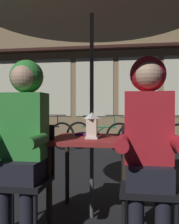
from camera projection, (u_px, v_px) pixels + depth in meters
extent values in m
plane|color=black|center=(92.00, 217.00, 2.37)|extent=(60.00, 60.00, 0.00)
cube|color=maroon|center=(92.00, 139.00, 2.35)|extent=(0.72, 0.72, 0.04)
cylinder|color=#2D2319|center=(49.00, 188.00, 2.10)|extent=(0.04, 0.04, 0.70)
cylinder|color=#2D2319|center=(125.00, 192.00, 2.00)|extent=(0.04, 0.04, 0.70)
cylinder|color=#2D2319|center=(67.00, 170.00, 2.71)|extent=(0.04, 0.04, 0.70)
cylinder|color=#2D2319|center=(126.00, 172.00, 2.62)|extent=(0.04, 0.04, 0.70)
cylinder|color=#4C4C51|center=(92.00, 95.00, 2.34)|extent=(0.04, 0.04, 2.25)
cube|color=white|center=(92.00, 138.00, 2.26)|extent=(0.11, 0.11, 0.02)
cube|color=white|center=(92.00, 128.00, 2.26)|extent=(0.09, 0.09, 0.16)
pyramid|color=white|center=(92.00, 116.00, 2.25)|extent=(0.11, 0.11, 0.06)
cube|color=black|center=(23.00, 182.00, 2.00)|extent=(0.40, 0.40, 0.04)
cylinder|color=black|center=(35.00, 222.00, 1.81)|extent=(0.03, 0.03, 0.41)
cylinder|color=black|center=(50.00, 204.00, 2.14)|extent=(0.03, 0.03, 0.41)
cylinder|color=black|center=(12.00, 202.00, 2.20)|extent=(0.03, 0.03, 0.41)
cube|color=black|center=(31.00, 149.00, 2.18)|extent=(0.40, 0.03, 0.42)
cube|color=black|center=(148.00, 189.00, 1.85)|extent=(0.40, 0.40, 0.04)
cylinder|color=black|center=(169.00, 212.00, 1.99)|extent=(0.03, 0.03, 0.41)
cylinder|color=black|center=(125.00, 209.00, 2.05)|extent=(0.03, 0.03, 0.41)
cube|color=black|center=(147.00, 152.00, 2.03)|extent=(0.40, 0.03, 0.42)
cylinder|color=black|center=(27.00, 216.00, 1.86)|extent=(0.11, 0.11, 0.45)
cylinder|color=black|center=(4.00, 214.00, 1.89)|extent=(0.11, 0.11, 0.45)
cube|color=black|center=(23.00, 170.00, 2.00)|extent=(0.32, 0.36, 0.16)
cube|color=#338C38|center=(24.00, 126.00, 2.03)|extent=(0.34, 0.22, 0.52)
cylinder|color=#338C38|center=(36.00, 141.00, 1.79)|extent=(0.09, 0.30, 0.09)
sphere|color=tan|center=(24.00, 77.00, 2.02)|extent=(0.21, 0.21, 0.21)
sphere|color=#338C38|center=(27.00, 77.00, 2.07)|extent=(0.27, 0.27, 0.27)
cylinder|color=black|center=(136.00, 224.00, 1.74)|extent=(0.11, 0.11, 0.45)
cube|color=black|center=(148.00, 175.00, 1.85)|extent=(0.32, 0.36, 0.16)
cube|color=red|center=(148.00, 127.00, 1.88)|extent=(0.34, 0.22, 0.52)
cylinder|color=red|center=(179.00, 144.00, 1.63)|extent=(0.09, 0.30, 0.09)
cylinder|color=red|center=(123.00, 143.00, 1.69)|extent=(0.09, 0.30, 0.09)
sphere|color=tan|center=(148.00, 75.00, 1.87)|extent=(0.21, 0.21, 0.21)
sphere|color=red|center=(148.00, 74.00, 1.92)|extent=(0.27, 0.27, 0.27)
cube|color=#937A56|center=(96.00, 38.00, 7.75)|extent=(10.00, 0.60, 6.20)
cube|color=#EAE5C6|center=(13.00, 88.00, 7.87)|extent=(1.10, 0.02, 1.70)
cube|color=#EAE5C6|center=(53.00, 88.00, 7.67)|extent=(1.10, 0.02, 1.70)
cube|color=#EAE5C6|center=(94.00, 87.00, 7.47)|extent=(1.10, 0.02, 1.70)
cube|color=#EAE5C6|center=(138.00, 87.00, 7.27)|extent=(1.10, 0.02, 1.70)
cube|color=#331914|center=(94.00, 48.00, 7.31)|extent=(9.00, 0.36, 0.08)
torus|color=black|center=(9.00, 135.00, 6.35)|extent=(0.66, 0.17, 0.66)
cylinder|color=#B78419|center=(5.00, 120.00, 6.39)|extent=(0.02, 0.02, 0.28)
cylinder|color=black|center=(5.00, 115.00, 6.38)|extent=(0.44, 0.11, 0.02)
torus|color=black|center=(62.00, 136.00, 6.16)|extent=(0.65, 0.20, 0.66)
torus|color=black|center=(27.00, 134.00, 6.55)|extent=(0.65, 0.20, 0.66)
cylinder|color=black|center=(44.00, 126.00, 6.35)|extent=(0.82, 0.23, 0.04)
cylinder|color=black|center=(40.00, 133.00, 6.40)|extent=(0.60, 0.17, 0.44)
cylinder|color=black|center=(34.00, 121.00, 6.45)|extent=(0.02, 0.02, 0.24)
cube|color=black|center=(34.00, 116.00, 6.45)|extent=(0.21, 0.12, 0.04)
cylinder|color=black|center=(58.00, 121.00, 6.20)|extent=(0.02, 0.02, 0.28)
cylinder|color=black|center=(58.00, 115.00, 6.20)|extent=(0.43, 0.12, 0.02)
torus|color=black|center=(120.00, 137.00, 5.97)|extent=(0.66, 0.16, 0.66)
torus|color=black|center=(79.00, 135.00, 6.30)|extent=(0.66, 0.16, 0.66)
cylinder|color=#236B3D|center=(99.00, 127.00, 6.13)|extent=(0.83, 0.18, 0.04)
cylinder|color=#236B3D|center=(94.00, 134.00, 6.17)|extent=(0.60, 0.14, 0.44)
cylinder|color=#236B3D|center=(87.00, 122.00, 6.22)|extent=(0.02, 0.02, 0.24)
cube|color=black|center=(87.00, 116.00, 6.22)|extent=(0.21, 0.11, 0.04)
cylinder|color=#236B3D|center=(114.00, 121.00, 6.00)|extent=(0.02, 0.02, 0.28)
cylinder|color=black|center=(114.00, 115.00, 6.00)|extent=(0.44, 0.10, 0.02)
torus|color=black|center=(179.00, 138.00, 5.64)|extent=(0.66, 0.09, 0.66)
torus|color=black|center=(132.00, 138.00, 5.74)|extent=(0.66, 0.09, 0.66)
cylinder|color=maroon|center=(155.00, 128.00, 5.69)|extent=(0.84, 0.09, 0.04)
cylinder|color=maroon|center=(149.00, 136.00, 5.70)|extent=(0.61, 0.07, 0.44)
cylinder|color=maroon|center=(142.00, 123.00, 5.71)|extent=(0.02, 0.02, 0.24)
cube|color=black|center=(142.00, 117.00, 5.71)|extent=(0.20, 0.09, 0.04)
cylinder|color=maroon|center=(173.00, 122.00, 5.65)|extent=(0.02, 0.02, 0.28)
cylinder|color=black|center=(173.00, 116.00, 5.65)|extent=(0.44, 0.05, 0.02)
cube|color=#661E7A|center=(87.00, 134.00, 2.53)|extent=(0.23, 0.19, 0.02)
cylinder|color=brown|center=(19.00, 139.00, 6.76)|extent=(0.36, 0.36, 0.34)
sphere|color=#285B2D|center=(19.00, 122.00, 6.75)|extent=(0.60, 0.60, 0.60)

